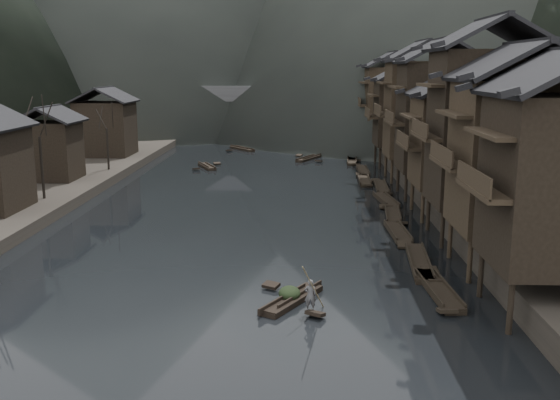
{
  "coord_description": "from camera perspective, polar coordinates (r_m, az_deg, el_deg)",
  "views": [
    {
      "loc": [
        4.54,
        -37.55,
        12.02
      ],
      "look_at": [
        3.08,
        7.23,
        2.5
      ],
      "focal_mm": 40.0,
      "sensor_mm": 36.0,
      "label": 1
    }
  ],
  "objects": [
    {
      "name": "hero_sampan",
      "position": [
        32.97,
        1.09,
        -9.01
      ],
      "size": [
        3.44,
        4.97,
        0.44
      ],
      "color": "black",
      "rests_on": "water"
    },
    {
      "name": "right_bank",
      "position": [
        84.06,
        23.14,
        3.43
      ],
      "size": [
        40.0,
        200.0,
        1.8
      ],
      "primitive_type": "cube",
      "color": "#2D2823",
      "rests_on": "ground"
    },
    {
      "name": "water",
      "position": [
        39.69,
        -4.81,
        -5.68
      ],
      "size": [
        300.0,
        300.0,
        0.0
      ],
      "primitive_type": "plane",
      "color": "black",
      "rests_on": "ground"
    },
    {
      "name": "bare_trees",
      "position": [
        51.17,
        -23.12,
        4.85
      ],
      "size": [
        3.82,
        43.45,
        7.64
      ],
      "color": "black",
      "rests_on": "left_bank"
    },
    {
      "name": "left_houses",
      "position": [
        63.19,
        -21.58,
        5.38
      ],
      "size": [
        8.1,
        53.2,
        8.73
      ],
      "color": "black",
      "rests_on": "left_bank"
    },
    {
      "name": "stilt_houses",
      "position": [
        58.39,
        14.64,
        8.46
      ],
      "size": [
        9.0,
        67.6,
        15.61
      ],
      "color": "black",
      "rests_on": "ground"
    },
    {
      "name": "boatman",
      "position": [
        31.12,
        2.79,
        -8.27
      ],
      "size": [
        0.6,
        0.4,
        1.62
      ],
      "primitive_type": "imported",
      "rotation": [
        0.0,
        0.0,
        3.16
      ],
      "color": "#5B5B5E",
      "rests_on": "hero_sampan"
    },
    {
      "name": "midriver_boats",
      "position": [
        90.94,
        -1.93,
        4.53
      ],
      "size": [
        15.86,
        40.28,
        0.45
      ],
      "color": "black",
      "rests_on": "water"
    },
    {
      "name": "stone_bridge",
      "position": [
        109.86,
        -0.51,
        8.39
      ],
      "size": [
        40.0,
        6.0,
        9.0
      ],
      "color": "#4C4C4F",
      "rests_on": "ground"
    },
    {
      "name": "cargo_heap",
      "position": [
        32.96,
        0.88,
        -7.93
      ],
      "size": [
        1.16,
        1.51,
        0.69
      ],
      "primitive_type": "ellipsoid",
      "color": "black",
      "rests_on": "hero_sampan"
    },
    {
      "name": "bamboo_pole",
      "position": [
        30.37,
        3.21,
        -3.98
      ],
      "size": [
        1.28,
        2.58,
        3.22
      ],
      "primitive_type": "cylinder",
      "rotation": [
        0.72,
        0.0,
        -0.45
      ],
      "color": "#8C7A51",
      "rests_on": "boatman"
    },
    {
      "name": "moored_sampans",
      "position": [
        60.6,
        8.85,
        0.61
      ],
      "size": [
        3.08,
        59.61,
        0.47
      ],
      "color": "black",
      "rests_on": "water"
    }
  ]
}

